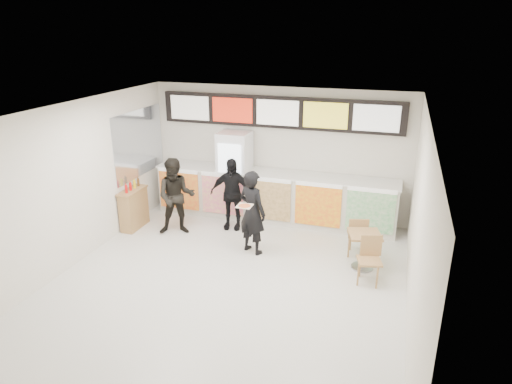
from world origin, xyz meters
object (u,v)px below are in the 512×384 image
at_px(customer_main, 252,212).
at_px(condiment_ledge, 134,208).
at_px(drinks_fridge, 235,175).
at_px(customer_mid, 231,194).
at_px(cafe_table, 364,244).
at_px(customer_left, 176,197).
at_px(service_counter, 273,196).

bearing_deg(customer_main, condiment_ledge, 16.58).
relative_size(drinks_fridge, customer_main, 1.18).
height_order(customer_mid, cafe_table, customer_mid).
bearing_deg(customer_main, cafe_table, -157.22).
distance_m(cafe_table, condiment_ledge, 5.03).
bearing_deg(drinks_fridge, customer_main, -59.90).
distance_m(customer_main, customer_left, 1.85).
height_order(drinks_fridge, condiment_ledge, drinks_fridge).
distance_m(service_counter, customer_left, 2.23).
xyz_separation_m(drinks_fridge, customer_left, (-0.84, -1.34, -0.16)).
distance_m(customer_mid, condiment_ledge, 2.20).
bearing_deg(condiment_ledge, cafe_table, -3.67).
bearing_deg(customer_left, drinks_fridge, 36.20).
xyz_separation_m(service_counter, drinks_fridge, (-0.93, 0.02, 0.43)).
relative_size(service_counter, customer_main, 3.29).
distance_m(customer_main, cafe_table, 2.19).
bearing_deg(customer_mid, service_counter, 35.07).
bearing_deg(drinks_fridge, customer_mid, -75.66).
height_order(drinks_fridge, customer_left, drinks_fridge).
height_order(service_counter, customer_main, customer_main).
height_order(customer_left, condiment_ledge, customer_left).
xyz_separation_m(customer_left, customer_mid, (1.02, 0.61, -0.04)).
bearing_deg(service_counter, customer_mid, -136.45).
bearing_deg(service_counter, cafe_table, -37.30).
height_order(service_counter, customer_left, customer_left).
height_order(cafe_table, condiment_ledge, condiment_ledge).
bearing_deg(customer_left, service_counter, 14.94).
xyz_separation_m(customer_left, cafe_table, (3.97, -0.35, -0.35)).
bearing_deg(condiment_ledge, drinks_fridge, 35.99).
relative_size(service_counter, condiment_ledge, 5.24).
bearing_deg(customer_mid, condiment_ledge, -171.28).
height_order(service_counter, customer_mid, customer_mid).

